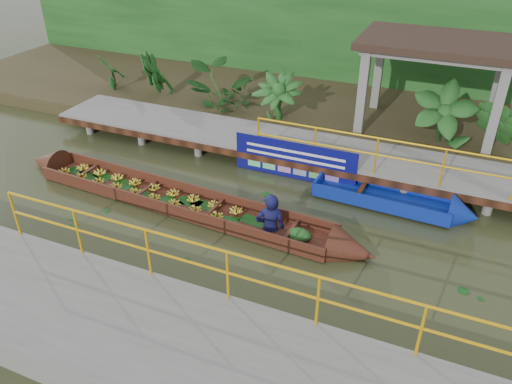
% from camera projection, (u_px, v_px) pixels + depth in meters
% --- Properties ---
extents(ground, '(80.00, 80.00, 0.00)m').
position_uv_depth(ground, '(255.00, 225.00, 11.76)').
color(ground, '#303319').
rests_on(ground, ground).
extents(land_strip, '(30.00, 8.00, 0.45)m').
position_uv_depth(land_strip, '(339.00, 108.00, 17.54)').
color(land_strip, '#352B1A').
rests_on(land_strip, ground).
extents(far_dock, '(16.00, 2.06, 1.66)m').
position_uv_depth(far_dock, '(303.00, 148.00, 14.20)').
color(far_dock, slate).
rests_on(far_dock, ground).
extents(near_dock, '(18.00, 2.40, 1.73)m').
position_uv_depth(near_dock, '(209.00, 363.00, 7.96)').
color(near_dock, slate).
rests_on(near_dock, ground).
extents(pavilion, '(4.40, 3.00, 3.00)m').
position_uv_depth(pavilion, '(438.00, 52.00, 14.25)').
color(pavilion, slate).
rests_on(pavilion, ground).
extents(foliage_backdrop, '(30.00, 0.80, 4.00)m').
position_uv_depth(foliage_backdrop, '(361.00, 40.00, 18.59)').
color(foliage_backdrop, '#164114').
rests_on(foliage_backdrop, ground).
extents(vendor_boat, '(10.03, 1.60, 2.31)m').
position_uv_depth(vendor_boat, '(191.00, 200.00, 12.20)').
color(vendor_boat, '#3D1710').
rests_on(vendor_boat, ground).
extents(moored_blue_boat, '(4.01, 1.23, 0.94)m').
position_uv_depth(moored_blue_boat, '(422.00, 206.00, 12.16)').
color(moored_blue_boat, '#0D2594').
rests_on(moored_blue_boat, ground).
extents(blue_banner, '(3.41, 0.04, 1.07)m').
position_uv_depth(blue_banner, '(294.00, 161.00, 13.39)').
color(blue_banner, '#0C0C63').
rests_on(blue_banner, ground).
extents(tropical_plants, '(14.42, 1.42, 1.77)m').
position_uv_depth(tropical_plants, '(270.00, 90.00, 15.83)').
color(tropical_plants, '#164114').
rests_on(tropical_plants, ground).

